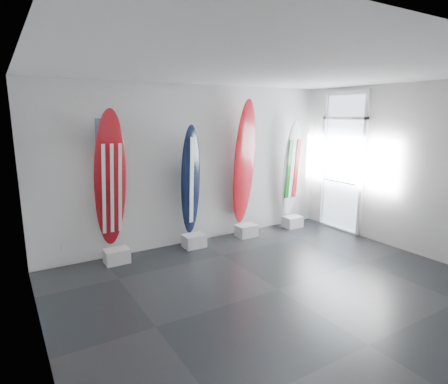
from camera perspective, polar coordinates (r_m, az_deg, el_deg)
floor at (r=5.56m, az=8.24°, el=-14.52°), size 6.00×6.00×0.00m
ceiling at (r=5.02m, az=9.30°, el=17.88°), size 6.00×6.00×0.00m
wall_back at (r=7.15m, az=-4.29°, el=4.10°), size 6.00×0.00×6.00m
wall_left at (r=3.93m, az=-27.11°, el=-3.62°), size 0.00×5.00×5.00m
wall_right at (r=7.36m, az=26.94°, el=3.07°), size 0.00×5.00×5.00m
display_block_usa at (r=6.61m, az=-16.10°, el=-9.38°), size 0.40×0.30×0.24m
surfboard_usa at (r=6.36m, az=-16.99°, el=1.71°), size 0.54×0.50×2.33m
display_block_navy at (r=7.09m, az=-4.60°, el=-7.46°), size 0.40×0.30×0.24m
surfboard_navy at (r=6.89m, az=-5.13°, el=1.77°), size 0.49×0.29×2.04m
display_block_swiss at (r=7.67m, az=3.44°, el=-5.93°), size 0.40×0.30×0.24m
surfboard_swiss at (r=7.45m, az=3.13°, el=4.39°), size 0.62×0.41×2.52m
display_block_italy at (r=8.42m, az=10.43°, el=-4.49°), size 0.40×0.30×0.24m
surfboard_italy at (r=8.25m, az=10.27°, el=3.48°), size 0.49×0.29×2.10m
wall_outlet at (r=6.67m, az=-23.26°, el=-7.58°), size 0.09×0.02×0.13m
glass_door at (r=8.26m, az=17.64°, el=4.09°), size 0.12×1.16×2.85m
balcony at (r=9.45m, az=22.61°, el=-1.05°), size 2.80×2.20×1.20m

